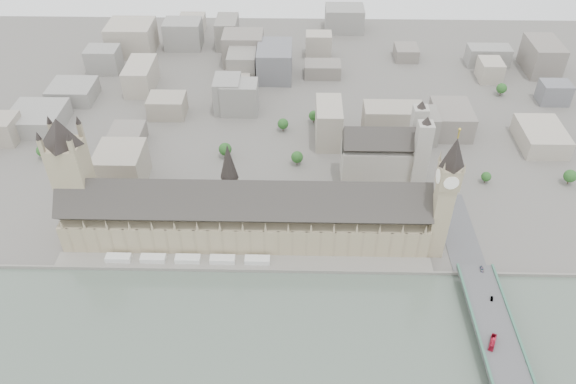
{
  "coord_description": "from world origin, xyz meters",
  "views": [
    {
      "loc": [
        37.9,
        -287.91,
        294.26
      ],
      "look_at": [
        31.2,
        31.94,
        35.53
      ],
      "focal_mm": 35.0,
      "sensor_mm": 36.0,
      "label": 1
    }
  ],
  "objects_px": {
    "westminster_abbey": "(385,155)",
    "red_bus_north": "(493,342)",
    "westminster_bridge": "(502,360)",
    "car_approach": "(482,269)",
    "elizabeth_tower": "(446,190)",
    "car_silver": "(492,299)",
    "palace_of_westminster": "(245,216)",
    "victoria_tower": "(72,173)"
  },
  "relations": [
    {
      "from": "elizabeth_tower",
      "to": "car_silver",
      "type": "bearing_deg",
      "value": -62.61
    },
    {
      "from": "elizabeth_tower",
      "to": "palace_of_westminster",
      "type": "bearing_deg",
      "value": 175.15
    },
    {
      "from": "elizabeth_tower",
      "to": "car_silver",
      "type": "height_order",
      "value": "elizabeth_tower"
    },
    {
      "from": "palace_of_westminster",
      "to": "red_bus_north",
      "type": "relative_size",
      "value": 21.76
    },
    {
      "from": "elizabeth_tower",
      "to": "westminster_abbey",
      "type": "relative_size",
      "value": 1.58
    },
    {
      "from": "victoria_tower",
      "to": "westminster_abbey",
      "type": "distance_m",
      "value": 244.79
    },
    {
      "from": "red_bus_north",
      "to": "car_silver",
      "type": "height_order",
      "value": "red_bus_north"
    },
    {
      "from": "palace_of_westminster",
      "to": "westminster_abbey",
      "type": "bearing_deg",
      "value": 34.17
    },
    {
      "from": "palace_of_westminster",
      "to": "car_approach",
      "type": "bearing_deg",
      "value": -13.22
    },
    {
      "from": "elizabeth_tower",
      "to": "westminster_bridge",
      "type": "bearing_deg",
      "value": -75.89
    },
    {
      "from": "westminster_bridge",
      "to": "car_silver",
      "type": "relative_size",
      "value": 81.16
    },
    {
      "from": "westminster_abbey",
      "to": "red_bus_north",
      "type": "height_order",
      "value": "westminster_abbey"
    },
    {
      "from": "elizabeth_tower",
      "to": "red_bus_north",
      "type": "distance_m",
      "value": 101.17
    },
    {
      "from": "palace_of_westminster",
      "to": "red_bus_north",
      "type": "xyz_separation_m",
      "value": [
        156.7,
        -99.78,
        -10.76
      ]
    },
    {
      "from": "car_silver",
      "to": "palace_of_westminster",
      "type": "bearing_deg",
      "value": 174.07
    },
    {
      "from": "victoria_tower",
      "to": "westminster_bridge",
      "type": "relative_size",
      "value": 0.31
    },
    {
      "from": "westminster_abbey",
      "to": "red_bus_north",
      "type": "relative_size",
      "value": 5.58
    },
    {
      "from": "westminster_bridge",
      "to": "car_approach",
      "type": "height_order",
      "value": "car_approach"
    },
    {
      "from": "victoria_tower",
      "to": "car_approach",
      "type": "xyz_separation_m",
      "value": [
        287.51,
        -45.18,
        -44.19
      ]
    },
    {
      "from": "palace_of_westminster",
      "to": "victoria_tower",
      "type": "distance_m",
      "value": 126.41
    },
    {
      "from": "westminster_abbey",
      "to": "red_bus_north",
      "type": "xyz_separation_m",
      "value": [
        45.78,
        -175.07,
        -13.13
      ]
    },
    {
      "from": "westminster_abbey",
      "to": "red_bus_north",
      "type": "bearing_deg",
      "value": -75.35
    },
    {
      "from": "palace_of_westminster",
      "to": "red_bus_north",
      "type": "bearing_deg",
      "value": -32.49
    },
    {
      "from": "car_approach",
      "to": "car_silver",
      "type": "bearing_deg",
      "value": -87.25
    },
    {
      "from": "car_approach",
      "to": "elizabeth_tower",
      "type": "bearing_deg",
      "value": 137.92
    },
    {
      "from": "elizabeth_tower",
      "to": "red_bus_north",
      "type": "xyz_separation_m",
      "value": [
        18.7,
        -88.07,
        -46.14
      ]
    },
    {
      "from": "westminster_bridge",
      "to": "victoria_tower",
      "type": "bearing_deg",
      "value": 158.22
    },
    {
      "from": "red_bus_north",
      "to": "elizabeth_tower",
      "type": "bearing_deg",
      "value": 126.66
    },
    {
      "from": "car_approach",
      "to": "westminster_abbey",
      "type": "bearing_deg",
      "value": 118.12
    },
    {
      "from": "elizabeth_tower",
      "to": "westminster_bridge",
      "type": "relative_size",
      "value": 0.33
    },
    {
      "from": "elizabeth_tower",
      "to": "car_approach",
      "type": "xyz_separation_m",
      "value": [
        27.51,
        -27.18,
        -47.07
      ]
    },
    {
      "from": "westminster_bridge",
      "to": "westminster_abbey",
      "type": "relative_size",
      "value": 4.78
    },
    {
      "from": "red_bus_north",
      "to": "car_silver",
      "type": "distance_m",
      "value": 35.97
    },
    {
      "from": "victoria_tower",
      "to": "car_approach",
      "type": "relative_size",
      "value": 18.95
    },
    {
      "from": "victoria_tower",
      "to": "red_bus_north",
      "type": "distance_m",
      "value": 301.33
    },
    {
      "from": "westminster_bridge",
      "to": "red_bus_north",
      "type": "distance_m",
      "value": 11.39
    },
    {
      "from": "elizabeth_tower",
      "to": "victoria_tower",
      "type": "xyz_separation_m",
      "value": [
        -260.0,
        18.0,
        -2.88
      ]
    },
    {
      "from": "palace_of_westminster",
      "to": "victoria_tower",
      "type": "relative_size",
      "value": 2.65
    },
    {
      "from": "victoria_tower",
      "to": "car_approach",
      "type": "height_order",
      "value": "victoria_tower"
    },
    {
      "from": "palace_of_westminster",
      "to": "westminster_bridge",
      "type": "relative_size",
      "value": 0.82
    },
    {
      "from": "elizabeth_tower",
      "to": "car_silver",
      "type": "relative_size",
      "value": 26.85
    },
    {
      "from": "red_bus_north",
      "to": "palace_of_westminster",
      "type": "bearing_deg",
      "value": 172.18
    }
  ]
}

